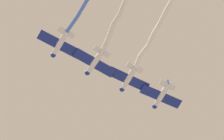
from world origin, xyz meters
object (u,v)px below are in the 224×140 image
(airplane_slot, at_px, (60,44))
(airplane_left_wing, at_px, (128,79))
(airplane_lead, at_px, (161,96))
(airplane_right_wing, at_px, (95,62))

(airplane_slot, bearing_deg, airplane_left_wing, -90.43)
(airplane_lead, height_order, airplane_slot, airplane_slot)
(airplane_lead, height_order, airplane_left_wing, airplane_left_wing)
(airplane_left_wing, distance_m, airplane_slot, 13.76)
(airplane_right_wing, height_order, airplane_slot, airplane_slot)
(airplane_lead, xyz_separation_m, airplane_right_wing, (13.73, 1.04, 0.00))
(airplane_left_wing, bearing_deg, airplane_right_wing, 92.38)
(airplane_lead, relative_size, airplane_left_wing, 0.99)
(airplane_left_wing, bearing_deg, airplane_lead, -87.63)
(airplane_lead, xyz_separation_m, airplane_left_wing, (6.86, 0.52, 0.30))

